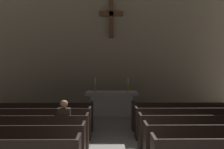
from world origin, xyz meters
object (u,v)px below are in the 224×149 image
(lone_worshipper, at_px, (65,124))
(pew_left_row_3, at_px, (12,132))
(pew_left_row_4, at_px, (25,123))
(altar, at_px, (112,103))
(candlestick_right, at_px, (128,87))
(pew_right_row_4, at_px, (201,123))
(pew_left_row_5, at_px, (34,116))
(pew_right_row_5, at_px, (190,116))
(candlestick_left, at_px, (95,87))
(pew_right_row_3, at_px, (214,132))

(lone_worshipper, bearing_deg, pew_left_row_3, -178.33)
(pew_left_row_4, distance_m, lone_worshipper, 1.67)
(altar, relative_size, lone_worshipper, 1.67)
(pew_left_row_4, bearing_deg, candlestick_right, 46.72)
(pew_right_row_4, distance_m, candlestick_right, 4.06)
(pew_left_row_5, xyz_separation_m, pew_right_row_5, (5.21, 0.00, 0.00))
(pew_left_row_4, bearing_deg, candlestick_left, 61.50)
(candlestick_left, xyz_separation_m, candlestick_right, (1.40, 0.00, 0.00))
(pew_right_row_4, relative_size, pew_right_row_5, 1.00)
(pew_left_row_5, height_order, altar, altar)
(pew_right_row_5, height_order, altar, altar)
(candlestick_right, relative_size, lone_worshipper, 0.45)
(pew_left_row_3, height_order, lone_worshipper, lone_worshipper)
(pew_left_row_5, distance_m, candlestick_right, 4.20)
(pew_left_row_5, bearing_deg, lone_worshipper, -56.26)
(pew_right_row_4, bearing_deg, pew_left_row_5, 168.94)
(pew_left_row_5, relative_size, pew_right_row_3, 1.00)
(pew_right_row_3, bearing_deg, pew_left_row_5, 158.64)
(pew_right_row_5, height_order, candlestick_right, candlestick_right)
(pew_left_row_4, distance_m, pew_left_row_5, 1.02)
(candlestick_left, bearing_deg, candlestick_right, 0.00)
(pew_left_row_4, xyz_separation_m, pew_right_row_3, (5.21, -1.02, 0.00))
(pew_right_row_3, bearing_deg, lone_worshipper, 179.42)
(candlestick_right, bearing_deg, pew_right_row_4, -61.50)
(altar, distance_m, lone_worshipper, 4.67)
(candlestick_left, bearing_deg, pew_right_row_3, -53.87)
(pew_left_row_3, relative_size, pew_right_row_3, 1.00)
(pew_right_row_4, height_order, candlestick_right, candlestick_right)
(pew_left_row_4, xyz_separation_m, candlestick_right, (3.31, 3.51, 0.72))
(pew_left_row_3, distance_m, pew_right_row_4, 5.31)
(pew_left_row_5, distance_m, pew_right_row_4, 5.31)
(pew_right_row_3, height_order, candlestick_right, candlestick_right)
(altar, xyz_separation_m, candlestick_left, (-0.70, 0.00, 0.66))
(pew_right_row_4, distance_m, lone_worshipper, 4.00)
(lone_worshipper, bearing_deg, pew_left_row_4, 143.73)
(pew_right_row_3, bearing_deg, pew_right_row_4, 90.00)
(pew_right_row_3, relative_size, altar, 1.77)
(pew_left_row_5, xyz_separation_m, candlestick_left, (1.91, 2.49, 0.72))
(pew_right_row_4, xyz_separation_m, candlestick_right, (-1.91, 3.51, 0.72))
(candlestick_left, relative_size, candlestick_right, 1.00)
(pew_left_row_5, xyz_separation_m, pew_right_row_4, (5.21, -1.02, 0.00))
(pew_left_row_4, relative_size, altar, 1.77)
(pew_left_row_4, height_order, altar, altar)
(pew_left_row_4, height_order, pew_left_row_5, same)
(pew_left_row_3, distance_m, lone_worshipper, 1.35)
(pew_left_row_5, bearing_deg, altar, 43.71)
(pew_right_row_3, xyz_separation_m, lone_worshipper, (-3.88, 0.04, 0.22))
(pew_right_row_3, relative_size, candlestick_left, 6.55)
(pew_right_row_5, bearing_deg, pew_left_row_5, 180.00)
(pew_left_row_4, height_order, pew_right_row_5, same)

